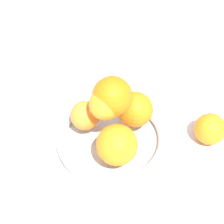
% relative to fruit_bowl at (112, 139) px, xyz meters
% --- Properties ---
extents(ground_plane, '(4.00, 4.00, 0.00)m').
position_rel_fruit_bowl_xyz_m(ground_plane, '(0.00, 0.00, -0.02)').
color(ground_plane, silver).
extents(fruit_bowl, '(0.24, 0.24, 0.03)m').
position_rel_fruit_bowl_xyz_m(fruit_bowl, '(0.00, 0.00, 0.00)').
color(fruit_bowl, silver).
rests_on(fruit_bowl, ground_plane).
extents(orange_pile, '(0.17, 0.18, 0.14)m').
position_rel_fruit_bowl_xyz_m(orange_pile, '(-0.00, 0.00, 0.08)').
color(orange_pile, orange).
rests_on(orange_pile, fruit_bowl).
extents(stray_orange, '(0.07, 0.07, 0.07)m').
position_rel_fruit_bowl_xyz_m(stray_orange, '(-0.18, 0.12, 0.02)').
color(stray_orange, orange).
rests_on(stray_orange, ground_plane).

